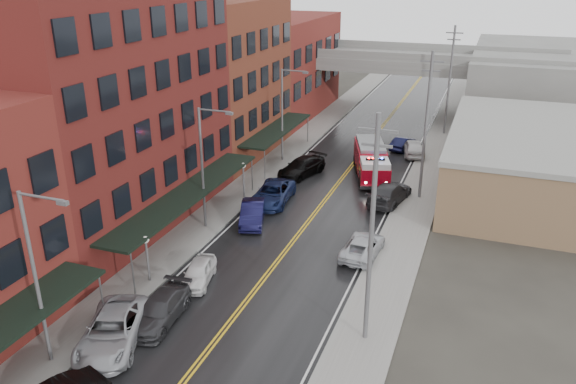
% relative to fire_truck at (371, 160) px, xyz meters
% --- Properties ---
extents(road, '(11.00, 160.00, 0.02)m').
position_rel_fire_truck_xyz_m(road, '(-2.31, -8.64, -1.57)').
color(road, black).
rests_on(road, ground).
extents(sidewalk_left, '(3.00, 160.00, 0.15)m').
position_rel_fire_truck_xyz_m(sidewalk_left, '(-9.61, -8.64, -1.50)').
color(sidewalk_left, slate).
rests_on(sidewalk_left, ground).
extents(sidewalk_right, '(3.00, 160.00, 0.15)m').
position_rel_fire_truck_xyz_m(sidewalk_right, '(4.99, -8.64, -1.50)').
color(sidewalk_right, slate).
rests_on(sidewalk_right, ground).
extents(curb_left, '(0.30, 160.00, 0.15)m').
position_rel_fire_truck_xyz_m(curb_left, '(-7.96, -8.64, -1.50)').
color(curb_left, gray).
rests_on(curb_left, ground).
extents(curb_right, '(0.30, 160.00, 0.15)m').
position_rel_fire_truck_xyz_m(curb_right, '(3.34, -8.64, -1.50)').
color(curb_right, gray).
rests_on(curb_right, ground).
extents(brick_building_b, '(9.00, 20.00, 18.00)m').
position_rel_fire_truck_xyz_m(brick_building_b, '(-15.61, -15.64, 7.42)').
color(brick_building_b, '#5A1B17').
rests_on(brick_building_b, ground).
extents(brick_building_c, '(9.00, 15.00, 15.00)m').
position_rel_fire_truck_xyz_m(brick_building_c, '(-15.61, 1.86, 5.92)').
color(brick_building_c, '#5E281C').
rests_on(brick_building_c, ground).
extents(brick_building_far, '(9.00, 20.00, 12.00)m').
position_rel_fire_truck_xyz_m(brick_building_far, '(-15.61, 19.36, 4.42)').
color(brick_building_far, maroon).
rests_on(brick_building_far, ground).
extents(tan_building, '(14.00, 22.00, 5.00)m').
position_rel_fire_truck_xyz_m(tan_building, '(13.69, 1.36, 0.92)').
color(tan_building, '#886249').
rests_on(tan_building, ground).
extents(right_far_block, '(18.00, 30.00, 8.00)m').
position_rel_fire_truck_xyz_m(right_far_block, '(15.69, 31.36, 2.42)').
color(right_far_block, slate).
rests_on(right_far_block, ground).
extents(awning_1, '(2.60, 18.00, 3.09)m').
position_rel_fire_truck_xyz_m(awning_1, '(-9.81, -15.64, 1.41)').
color(awning_1, black).
rests_on(awning_1, ground).
extents(awning_2, '(2.60, 13.00, 3.09)m').
position_rel_fire_truck_xyz_m(awning_2, '(-9.80, 1.86, 1.41)').
color(awning_2, black).
rests_on(awning_2, ground).
extents(globe_lamp_1, '(0.44, 0.44, 3.12)m').
position_rel_fire_truck_xyz_m(globe_lamp_1, '(-8.71, -22.64, 0.73)').
color(globe_lamp_1, '#59595B').
rests_on(globe_lamp_1, ground).
extents(globe_lamp_2, '(0.44, 0.44, 3.12)m').
position_rel_fire_truck_xyz_m(globe_lamp_2, '(-8.71, -8.64, 0.73)').
color(globe_lamp_2, '#59595B').
rests_on(globe_lamp_2, ground).
extents(street_lamp_0, '(2.64, 0.22, 9.00)m').
position_rel_fire_truck_xyz_m(street_lamp_0, '(-8.86, -30.64, 3.61)').
color(street_lamp_0, '#59595B').
rests_on(street_lamp_0, ground).
extents(street_lamp_1, '(2.64, 0.22, 9.00)m').
position_rel_fire_truck_xyz_m(street_lamp_1, '(-8.86, -14.64, 3.61)').
color(street_lamp_1, '#59595B').
rests_on(street_lamp_1, ground).
extents(street_lamp_2, '(2.64, 0.22, 9.00)m').
position_rel_fire_truck_xyz_m(street_lamp_2, '(-8.86, 1.36, 3.61)').
color(street_lamp_2, '#59595B').
rests_on(street_lamp_2, ground).
extents(utility_pole_0, '(1.80, 0.24, 12.00)m').
position_rel_fire_truck_xyz_m(utility_pole_0, '(4.89, -23.64, 4.73)').
color(utility_pole_0, '#59595B').
rests_on(utility_pole_0, ground).
extents(utility_pole_1, '(1.80, 0.24, 12.00)m').
position_rel_fire_truck_xyz_m(utility_pole_1, '(4.89, -3.64, 4.73)').
color(utility_pole_1, '#59595B').
rests_on(utility_pole_1, ground).
extents(utility_pole_2, '(1.80, 0.24, 12.00)m').
position_rel_fire_truck_xyz_m(utility_pole_2, '(4.89, 16.36, 4.73)').
color(utility_pole_2, '#59595B').
rests_on(utility_pole_2, ground).
extents(overpass, '(40.00, 10.00, 7.50)m').
position_rel_fire_truck_xyz_m(overpass, '(-2.31, 23.36, 4.41)').
color(overpass, slate).
rests_on(overpass, ground).
extents(fire_truck, '(5.05, 8.38, 2.92)m').
position_rel_fire_truck_xyz_m(fire_truck, '(0.00, 0.00, 0.00)').
color(fire_truck, '#A00717').
rests_on(fire_truck, ground).
extents(parked_car_left_2, '(4.58, 6.51, 1.65)m').
position_rel_fire_truck_xyz_m(parked_car_left_2, '(-7.07, -28.44, -0.76)').
color(parked_car_left_2, '#999BA1').
rests_on(parked_car_left_2, ground).
extents(parked_car_left_3, '(2.39, 5.05, 1.42)m').
position_rel_fire_truck_xyz_m(parked_car_left_3, '(-5.91, -25.86, -0.87)').
color(parked_car_left_3, '#2B2B2E').
rests_on(parked_car_left_3, ground).
extents(parked_car_left_4, '(2.39, 4.16, 1.33)m').
position_rel_fire_truck_xyz_m(parked_car_left_4, '(-5.91, -21.58, -0.91)').
color(parked_car_left_4, silver).
rests_on(parked_car_left_4, ground).
extents(parked_car_left_5, '(3.10, 5.02, 1.56)m').
position_rel_fire_truck_xyz_m(parked_car_left_5, '(-6.19, -12.69, -0.80)').
color(parked_car_left_5, black).
rests_on(parked_car_left_5, ground).
extents(parked_car_left_6, '(3.11, 5.94, 1.59)m').
position_rel_fire_truck_xyz_m(parked_car_left_6, '(-6.17, -8.58, -0.78)').
color(parked_car_left_6, '#111B42').
rests_on(parked_car_left_6, ground).
extents(parked_car_left_7, '(3.80, 5.94, 1.60)m').
position_rel_fire_truck_xyz_m(parked_car_left_7, '(-6.01, -1.84, -0.78)').
color(parked_car_left_7, black).
rests_on(parked_car_left_7, ground).
extents(parked_car_right_0, '(2.46, 4.94, 1.34)m').
position_rel_fire_truck_xyz_m(parked_car_right_0, '(2.69, -14.84, -0.91)').
color(parked_car_right_0, '#B2B5BB').
rests_on(parked_car_right_0, ground).
extents(parked_car_right_1, '(3.28, 5.92, 1.62)m').
position_rel_fire_truck_xyz_m(parked_car_right_1, '(2.69, -5.31, -0.77)').
color(parked_car_right_1, '#2A2A2D').
rests_on(parked_car_right_1, ground).
extents(parked_car_right_2, '(3.23, 5.20, 1.65)m').
position_rel_fire_truck_xyz_m(parked_car_right_2, '(2.69, 7.56, -0.75)').
color(parked_car_right_2, silver).
rests_on(parked_car_right_2, ground).
extents(parked_car_right_3, '(2.30, 4.25, 1.33)m').
position_rel_fire_truck_xyz_m(parked_car_right_3, '(1.39, 9.16, -0.91)').
color(parked_car_right_3, black).
rests_on(parked_car_right_3, ground).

